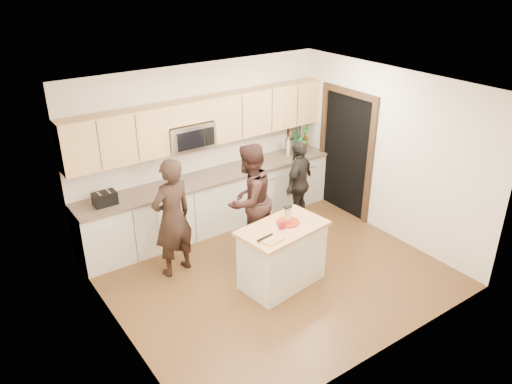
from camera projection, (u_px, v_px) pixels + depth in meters
floor at (273, 272)px, 7.27m from camera, size 4.50×4.50×0.00m
room_shell at (275, 162)px, 6.52m from camera, size 4.52×4.02×2.71m
back_cabinetry at (213, 201)px, 8.31m from camera, size 4.50×0.66×0.94m
upper_cabinetry at (206, 119)px, 7.85m from camera, size 4.50×0.33×0.75m
microwave at (189, 136)px, 7.72m from camera, size 0.76×0.41×0.40m
doorway at (346, 149)px, 8.59m from camera, size 0.06×1.25×2.20m
framed_picture at (294, 129)px, 9.20m from camera, size 0.30×0.03×0.38m
dish_towel at (164, 202)px, 7.54m from camera, size 0.34×0.60×0.48m
island at (282, 255)px, 6.85m from camera, size 1.28×0.85×0.90m
red_plate at (288, 222)px, 6.76m from camera, size 0.32×0.32×0.02m
box_grater at (288, 215)px, 6.66m from camera, size 0.10×0.06×0.25m
drink_glass at (281, 226)px, 6.60m from camera, size 0.08×0.08×0.09m
cutting_board at (272, 240)px, 6.33m from camera, size 0.28×0.22×0.02m
tongs at (265, 237)px, 6.35m from camera, size 0.27×0.06×0.02m
knife at (271, 241)px, 6.28m from camera, size 0.20×0.05×0.01m
toaster at (105, 199)px, 7.13m from camera, size 0.33×0.22×0.19m
bottle_cluster at (294, 144)px, 8.94m from camera, size 0.42×0.29×0.40m
orchid at (303, 137)px, 9.04m from camera, size 0.35×0.33×0.51m
woman_left at (172, 218)px, 6.93m from camera, size 0.71×0.53×1.76m
woman_center at (249, 200)px, 7.43m from camera, size 1.01×0.89×1.76m
woman_right at (299, 183)px, 8.35m from camera, size 0.93×0.71×1.47m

